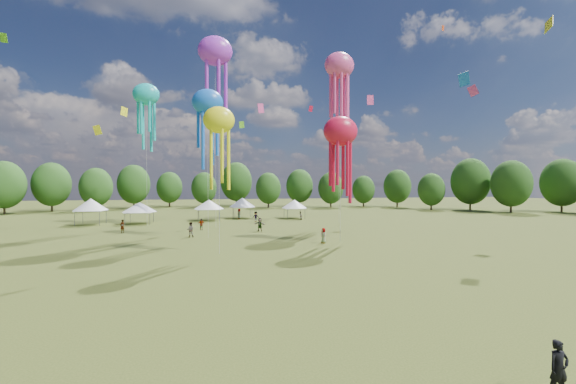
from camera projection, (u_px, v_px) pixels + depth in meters
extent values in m
plane|color=#384416|center=(279.00, 384.00, 11.72)|extent=(300.00, 300.00, 0.00)
imported|color=black|center=(559.00, 368.00, 11.06)|extent=(0.66, 0.46, 1.73)
imported|color=gray|center=(190.00, 230.00, 44.30)|extent=(0.92, 0.73, 1.85)
imported|color=gray|center=(239.00, 214.00, 68.40)|extent=(0.78, 1.04, 1.93)
imported|color=gray|center=(300.00, 216.00, 66.02)|extent=(0.91, 0.95, 1.55)
imported|color=gray|center=(256.00, 217.00, 62.38)|extent=(1.26, 0.84, 1.82)
imported|color=gray|center=(201.00, 224.00, 51.26)|extent=(1.06, 0.75, 1.67)
imported|color=gray|center=(260.00, 225.00, 50.04)|extent=(1.78, 1.36, 1.88)
imported|color=gray|center=(122.00, 226.00, 48.26)|extent=(0.71, 0.79, 1.81)
imported|color=gray|center=(324.00, 236.00, 39.88)|extent=(0.71, 0.92, 1.69)
cylinder|color=#47474C|center=(75.00, 219.00, 55.91)|extent=(0.08, 0.08, 2.26)
cylinder|color=#47474C|center=(83.00, 217.00, 59.45)|extent=(0.08, 0.08, 2.26)
cylinder|color=#47474C|center=(100.00, 219.00, 56.66)|extent=(0.08, 0.08, 2.26)
cylinder|color=#47474C|center=(106.00, 217.00, 60.20)|extent=(0.08, 0.08, 2.26)
cube|color=silver|center=(91.00, 211.00, 58.03)|extent=(4.02, 4.02, 0.10)
cone|color=silver|center=(91.00, 204.00, 58.01)|extent=(5.22, 5.22, 1.93)
cylinder|color=#47474C|center=(125.00, 219.00, 57.43)|extent=(0.08, 0.08, 1.88)
cylinder|color=#47474C|center=(130.00, 217.00, 61.15)|extent=(0.08, 0.08, 1.88)
cylinder|color=#47474C|center=(150.00, 219.00, 58.21)|extent=(0.08, 0.08, 1.88)
cylinder|color=#47474C|center=(154.00, 217.00, 61.93)|extent=(0.08, 0.08, 1.88)
cube|color=silver|center=(140.00, 212.00, 59.66)|extent=(4.20, 4.20, 0.10)
cone|color=silver|center=(140.00, 207.00, 59.64)|extent=(5.46, 5.46, 1.61)
cylinder|color=#47474C|center=(198.00, 216.00, 63.22)|extent=(0.08, 0.08, 1.98)
cylinder|color=#47474C|center=(199.00, 214.00, 66.88)|extent=(0.08, 0.08, 1.98)
cylinder|color=#47474C|center=(219.00, 216.00, 63.99)|extent=(0.08, 0.08, 1.98)
cylinder|color=#47474C|center=(219.00, 214.00, 67.65)|extent=(0.08, 0.08, 1.98)
cube|color=silver|center=(209.00, 209.00, 65.41)|extent=(4.14, 4.14, 0.10)
cone|color=silver|center=(209.00, 204.00, 65.39)|extent=(5.39, 5.39, 1.70)
cylinder|color=#47474C|center=(234.00, 214.00, 67.65)|extent=(0.08, 0.08, 2.09)
cylinder|color=#47474C|center=(233.00, 212.00, 71.03)|extent=(0.08, 0.08, 2.09)
cylinder|color=#47474C|center=(252.00, 213.00, 68.36)|extent=(0.08, 0.08, 2.09)
cylinder|color=#47474C|center=(250.00, 212.00, 71.75)|extent=(0.08, 0.08, 2.09)
cube|color=silver|center=(242.00, 207.00, 69.67)|extent=(3.86, 3.86, 0.10)
cone|color=silver|center=(242.00, 202.00, 69.65)|extent=(5.02, 5.02, 1.79)
cylinder|color=#47474C|center=(288.00, 214.00, 67.24)|extent=(0.08, 0.08, 1.89)
cylinder|color=#47474C|center=(284.00, 213.00, 70.55)|extent=(0.08, 0.08, 1.89)
cylinder|color=#47474C|center=(305.00, 214.00, 67.93)|extent=(0.08, 0.08, 1.89)
cylinder|color=#47474C|center=(301.00, 213.00, 71.25)|extent=(0.08, 0.08, 1.89)
cube|color=silver|center=(294.00, 208.00, 69.22)|extent=(3.79, 3.79, 0.10)
cone|color=silver|center=(294.00, 204.00, 69.21)|extent=(4.93, 4.93, 1.62)
ellipsoid|color=blue|center=(208.00, 102.00, 43.53)|extent=(3.77, 2.64, 3.20)
cylinder|color=beige|center=(208.00, 170.00, 43.70)|extent=(0.03, 0.03, 16.64)
ellipsoid|color=#B331DC|center=(215.00, 51.00, 53.97)|extent=(5.20, 3.64, 4.42)
cylinder|color=beige|center=(216.00, 140.00, 54.25)|extent=(0.03, 0.03, 26.82)
ellipsoid|color=red|center=(340.00, 131.00, 40.63)|extent=(3.99, 2.79, 3.39)
cylinder|color=beige|center=(340.00, 187.00, 40.76)|extent=(0.03, 0.03, 12.66)
ellipsoid|color=#17C4C5|center=(146.00, 94.00, 56.01)|extent=(4.05, 2.83, 3.44)
cylinder|color=beige|center=(147.00, 160.00, 56.23)|extent=(0.03, 0.03, 20.76)
ellipsoid|color=#FFF61A|center=(219.00, 120.00, 33.39)|extent=(2.96, 2.07, 2.52)
cylinder|color=beige|center=(219.00, 187.00, 33.52)|extent=(0.03, 0.03, 12.62)
ellipsoid|color=#ED4690|center=(339.00, 65.00, 60.56)|extent=(5.15, 3.61, 4.38)
cylinder|color=beige|center=(339.00, 144.00, 60.84)|extent=(0.03, 0.03, 26.86)
cube|color=#ED4690|center=(261.00, 108.00, 78.82)|extent=(1.66, 1.05, 2.33)
cube|color=#B331DC|center=(330.00, 74.00, 81.47)|extent=(0.44, 0.76, 0.79)
cube|color=#FF490F|center=(229.00, 118.00, 58.11)|extent=(0.55, 1.63, 1.73)
cube|color=#FFF61A|center=(549.00, 25.00, 38.28)|extent=(0.73, 1.55, 1.81)
cube|color=#ED4690|center=(473.00, 91.00, 49.18)|extent=(1.26, 1.02, 1.75)
cube|color=#FFF61A|center=(124.00, 112.00, 75.81)|extent=(1.22, 1.49, 2.23)
cube|color=#67D222|center=(4.00, 38.00, 41.70)|extent=(0.88, 0.58, 1.11)
cube|color=#ED4690|center=(370.00, 100.00, 68.19)|extent=(1.55, 0.30, 1.95)
cube|color=red|center=(311.00, 109.00, 83.86)|extent=(1.15, 0.81, 1.35)
cube|color=#FF490F|center=(443.00, 28.00, 55.98)|extent=(0.55, 0.44, 0.82)
cube|color=#FFF61A|center=(97.00, 130.00, 66.82)|extent=(1.77, 0.50, 2.04)
cube|color=#67D222|center=(242.00, 125.00, 64.40)|extent=(1.00, 0.52, 1.30)
cube|color=blue|center=(464.00, 79.00, 39.33)|extent=(1.56, 0.78, 1.65)
cylinder|color=#38281C|center=(4.00, 207.00, 78.48)|extent=(0.44, 0.44, 3.36)
ellipsoid|color=#244A18|center=(4.00, 185.00, 78.38)|extent=(8.40, 8.40, 10.51)
cylinder|color=#38281C|center=(52.00, 204.00, 86.96)|extent=(0.44, 0.44, 3.41)
ellipsoid|color=#244A18|center=(52.00, 184.00, 86.86)|extent=(8.53, 8.53, 10.66)
cylinder|color=#38281C|center=(96.00, 205.00, 88.58)|extent=(0.44, 0.44, 3.07)
ellipsoid|color=#244A18|center=(96.00, 187.00, 88.49)|extent=(7.66, 7.66, 9.58)
cylinder|color=#38281C|center=(134.00, 202.00, 98.17)|extent=(0.44, 0.44, 3.43)
ellipsoid|color=#244A18|center=(134.00, 184.00, 98.06)|extent=(8.58, 8.58, 10.73)
cylinder|color=#38281C|center=(170.00, 202.00, 105.48)|extent=(0.44, 0.44, 2.95)
ellipsoid|color=#244A18|center=(169.00, 187.00, 105.39)|extent=(7.37, 7.37, 9.21)
cylinder|color=#38281C|center=(204.00, 202.00, 103.73)|extent=(0.44, 0.44, 2.89)
ellipsoid|color=#244A18|center=(204.00, 188.00, 103.64)|extent=(7.23, 7.23, 9.04)
cylinder|color=#38281C|center=(236.00, 200.00, 110.03)|extent=(0.44, 0.44, 3.84)
ellipsoid|color=#244A18|center=(236.00, 182.00, 109.92)|extent=(9.60, 9.60, 11.99)
cylinder|color=#38281C|center=(268.00, 203.00, 100.94)|extent=(0.44, 0.44, 2.84)
ellipsoid|color=#244A18|center=(268.00, 188.00, 100.85)|extent=(7.11, 7.11, 8.89)
cylinder|color=#38281C|center=(300.00, 201.00, 105.48)|extent=(0.44, 0.44, 3.16)
ellipsoid|color=#244A18|center=(300.00, 186.00, 105.38)|extent=(7.91, 7.91, 9.88)
cylinder|color=#38281C|center=(331.00, 202.00, 101.45)|extent=(0.44, 0.44, 2.88)
ellipsoid|color=#244A18|center=(331.00, 188.00, 101.36)|extent=(7.21, 7.21, 9.01)
cylinder|color=#38281C|center=(363.00, 202.00, 105.59)|extent=(0.44, 0.44, 2.63)
ellipsoid|color=#244A18|center=(363.00, 189.00, 105.51)|extent=(6.57, 6.57, 8.22)
cylinder|color=#38281C|center=(397.00, 202.00, 104.00)|extent=(0.44, 0.44, 3.13)
ellipsoid|color=#244A18|center=(397.00, 186.00, 103.91)|extent=(7.81, 7.81, 9.77)
cylinder|color=#38281C|center=(431.00, 204.00, 92.99)|extent=(0.44, 0.44, 2.72)
ellipsoid|color=#244A18|center=(431.00, 189.00, 92.91)|extent=(6.80, 6.80, 8.50)
cylinder|color=#38281C|center=(470.00, 203.00, 92.07)|extent=(0.44, 0.44, 3.81)
ellipsoid|color=#244A18|center=(470.00, 181.00, 91.95)|extent=(9.52, 9.52, 11.90)
cylinder|color=#38281C|center=(511.00, 205.00, 83.89)|extent=(0.44, 0.44, 3.51)
ellipsoid|color=#244A18|center=(511.00, 184.00, 83.78)|extent=(8.78, 8.78, 10.97)
cylinder|color=#38281C|center=(562.00, 204.00, 85.02)|extent=(0.44, 0.44, 3.64)
ellipsoid|color=#244A18|center=(562.00, 182.00, 84.91)|extent=(9.10, 9.10, 11.37)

